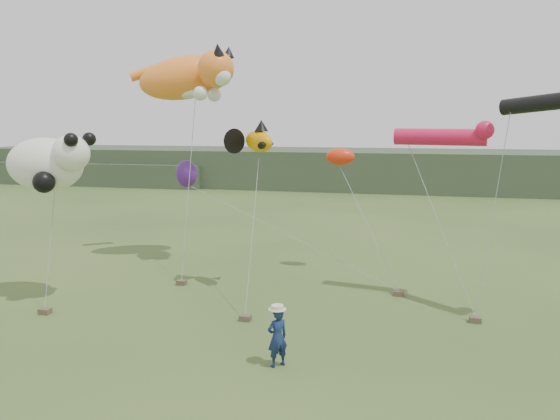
{
  "coord_description": "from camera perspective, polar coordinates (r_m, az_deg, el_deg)",
  "views": [
    {
      "loc": [
        3.98,
        -14.73,
        6.92
      ],
      "look_at": [
        -0.24,
        3.0,
        4.0
      ],
      "focal_mm": 35.0,
      "sensor_mm": 36.0,
      "label": 1
    }
  ],
  "objects": [
    {
      "name": "festival_attendant",
      "position": [
        15.97,
        -0.28,
        -13.17
      ],
      "size": [
        0.75,
        0.74,
        1.74
      ],
      "primitive_type": "imported",
      "rotation": [
        0.0,
        0.0,
        3.9
      ],
      "color": "#14244D",
      "rests_on": "ground"
    },
    {
      "name": "fish_kite",
      "position": [
        22.2,
        -3.37,
        7.28
      ],
      "size": [
        2.83,
        1.86,
        1.35
      ],
      "color": "orange",
      "rests_on": "ground"
    },
    {
      "name": "misc_kites",
      "position": [
        25.98,
        -3.04,
        4.55
      ],
      "size": [
        8.64,
        1.11,
        1.95
      ],
      "color": "red",
      "rests_on": "ground"
    },
    {
      "name": "sandbag_anchors",
      "position": [
        21.1,
        -1.34,
        -9.76
      ],
      "size": [
        15.64,
        5.48,
        0.2
      ],
      "color": "brown",
      "rests_on": "ground"
    },
    {
      "name": "panda_kite",
      "position": [
        22.61,
        -22.98,
        4.52
      ],
      "size": [
        3.63,
        2.35,
        2.26
      ],
      "color": "white",
      "rests_on": "ground"
    },
    {
      "name": "headland",
      "position": [
        60.04,
        6.57,
        4.26
      ],
      "size": [
        90.0,
        13.0,
        4.0
      ],
      "color": "#2D3D28",
      "rests_on": "ground"
    },
    {
      "name": "ground",
      "position": [
        16.75,
        -1.64,
        -15.3
      ],
      "size": [
        120.0,
        120.0,
        0.0
      ],
      "primitive_type": "plane",
      "color": "#385123",
      "rests_on": "ground"
    },
    {
      "name": "tube_kites",
      "position": [
        21.15,
        20.89,
        8.51
      ],
      "size": [
        6.64,
        3.52,
        2.07
      ],
      "color": "black",
      "rests_on": "ground"
    },
    {
      "name": "cat_kite",
      "position": [
        27.35,
        -9.16,
        13.62
      ],
      "size": [
        6.07,
        3.88,
        2.83
      ],
      "color": "orange",
      "rests_on": "ground"
    }
  ]
}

